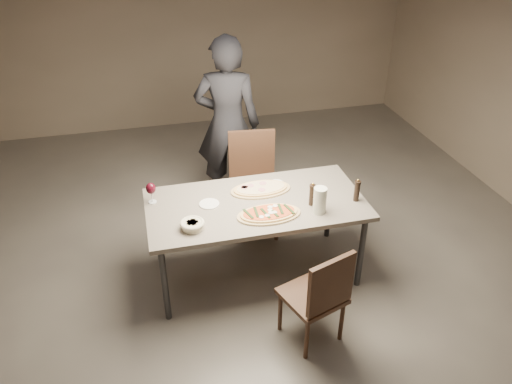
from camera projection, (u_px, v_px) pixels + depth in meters
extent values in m
plane|color=#5C564F|center=(256.00, 272.00, 4.51)|extent=(7.00, 7.00, 0.00)
plane|color=gray|center=(193.00, 25.00, 6.68)|extent=(6.00, 0.00, 6.00)
cube|color=slate|center=(256.00, 204.00, 4.13)|extent=(1.80, 0.90, 0.04)
cylinder|color=#333335|center=(165.00, 284.00, 3.85)|extent=(0.05, 0.05, 0.71)
cylinder|color=#333335|center=(361.00, 252.00, 4.19)|extent=(0.05, 0.05, 0.71)
cylinder|color=#333335|center=(157.00, 230.00, 4.46)|extent=(0.05, 0.05, 0.71)
cylinder|color=#333335|center=(329.00, 206.00, 4.80)|extent=(0.05, 0.05, 0.71)
ellipsoid|color=white|center=(271.00, 212.00, 3.92)|extent=(0.04, 0.04, 0.01)
ellipsoid|color=white|center=(261.00, 217.00, 3.87)|extent=(0.04, 0.04, 0.01)
ellipsoid|color=white|center=(270.00, 209.00, 3.96)|extent=(0.04, 0.04, 0.01)
ellipsoid|color=white|center=(270.00, 207.00, 3.99)|extent=(0.04, 0.04, 0.01)
ellipsoid|color=white|center=(275.00, 212.00, 3.92)|extent=(0.04, 0.04, 0.01)
ellipsoid|color=white|center=(267.00, 215.00, 3.89)|extent=(0.04, 0.04, 0.01)
ellipsoid|color=white|center=(275.00, 205.00, 4.01)|extent=(0.04, 0.04, 0.01)
cube|color=#213818|center=(248.00, 214.00, 3.91)|extent=(0.06, 0.15, 0.01)
cube|color=#213818|center=(256.00, 212.00, 3.93)|extent=(0.03, 0.15, 0.01)
cube|color=#213818|center=(265.00, 213.00, 3.91)|extent=(0.05, 0.15, 0.01)
cube|color=#213818|center=(274.00, 212.00, 3.93)|extent=(0.05, 0.15, 0.01)
cube|color=#213818|center=(281.00, 209.00, 3.97)|extent=(0.03, 0.15, 0.01)
cube|color=#213818|center=(289.00, 209.00, 3.97)|extent=(0.06, 0.15, 0.01)
cylinder|color=tan|center=(262.00, 190.00, 4.22)|extent=(0.06, 0.06, 0.00)
cylinder|color=tan|center=(250.00, 185.00, 4.28)|extent=(0.06, 0.06, 0.00)
cylinder|color=tan|center=(263.00, 183.00, 4.32)|extent=(0.06, 0.06, 0.00)
cylinder|color=tan|center=(244.00, 188.00, 4.25)|extent=(0.06, 0.06, 0.00)
cylinder|color=tan|center=(244.00, 187.00, 4.26)|extent=(0.06, 0.06, 0.00)
cylinder|color=beige|center=(192.00, 225.00, 3.78)|extent=(0.16, 0.16, 0.06)
torus|color=beige|center=(192.00, 223.00, 3.77)|extent=(0.19, 0.19, 0.03)
cube|color=#A17441|center=(195.00, 224.00, 3.78)|extent=(0.05, 0.04, 0.04)
cube|color=#A17441|center=(193.00, 222.00, 3.80)|extent=(0.05, 0.06, 0.04)
cube|color=#A17441|center=(190.00, 223.00, 3.78)|extent=(0.06, 0.06, 0.04)
cube|color=#A17441|center=(190.00, 225.00, 3.76)|extent=(0.06, 0.06, 0.04)
cube|color=#A17441|center=(194.00, 225.00, 3.76)|extent=(0.05, 0.06, 0.04)
cylinder|color=white|center=(277.00, 183.00, 4.37)|extent=(0.12, 0.12, 0.01)
cylinder|color=#B09D40|center=(277.00, 183.00, 4.37)|extent=(0.09, 0.09, 0.00)
cylinder|color=black|center=(357.00, 192.00, 4.10)|extent=(0.05, 0.05, 0.16)
cylinder|color=black|center=(358.00, 182.00, 4.05)|extent=(0.05, 0.05, 0.02)
sphere|color=gold|center=(358.00, 180.00, 4.04)|extent=(0.02, 0.02, 0.02)
cylinder|color=black|center=(312.00, 196.00, 4.05)|extent=(0.05, 0.05, 0.17)
cylinder|color=black|center=(313.00, 186.00, 4.00)|extent=(0.05, 0.05, 0.02)
sphere|color=gold|center=(313.00, 184.00, 3.99)|extent=(0.02, 0.02, 0.02)
cylinder|color=silver|center=(320.00, 200.00, 3.94)|extent=(0.11, 0.11, 0.22)
cylinder|color=silver|center=(153.00, 202.00, 4.12)|extent=(0.07, 0.07, 0.01)
cylinder|color=silver|center=(152.00, 197.00, 4.10)|extent=(0.01, 0.01, 0.09)
ellipsoid|color=#3F0914|center=(151.00, 188.00, 4.05)|extent=(0.08, 0.08, 0.10)
cylinder|color=white|center=(209.00, 204.00, 4.09)|extent=(0.17, 0.17, 0.01)
cube|color=#3D261A|center=(312.00, 296.00, 3.68)|extent=(0.51, 0.51, 0.04)
cylinder|color=#3D261A|center=(307.00, 339.00, 3.59)|extent=(0.03, 0.03, 0.38)
cylinder|color=#3D261A|center=(342.00, 321.00, 3.75)|extent=(0.03, 0.03, 0.38)
cylinder|color=#3D261A|center=(280.00, 311.00, 3.83)|extent=(0.03, 0.03, 0.38)
cylinder|color=#3D261A|center=(314.00, 295.00, 3.99)|extent=(0.03, 0.03, 0.38)
cube|color=#3D261A|center=(331.00, 285.00, 3.42)|extent=(0.38, 0.16, 0.42)
cube|color=#3D261A|center=(254.00, 190.00, 4.84)|extent=(0.53, 0.53, 0.04)
cylinder|color=#3D261A|center=(271.00, 200.00, 5.15)|extent=(0.04, 0.04, 0.44)
cylinder|color=#3D261A|center=(233.00, 202.00, 5.10)|extent=(0.04, 0.04, 0.44)
cylinder|color=#3D261A|center=(277.00, 221.00, 4.82)|extent=(0.04, 0.04, 0.44)
cylinder|color=#3D261A|center=(237.00, 224.00, 4.78)|extent=(0.04, 0.04, 0.44)
cube|color=#3D261A|center=(252.00, 154.00, 4.87)|extent=(0.45, 0.10, 0.49)
imported|color=black|center=(228.00, 124.00, 5.07)|extent=(0.76, 0.61, 1.83)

